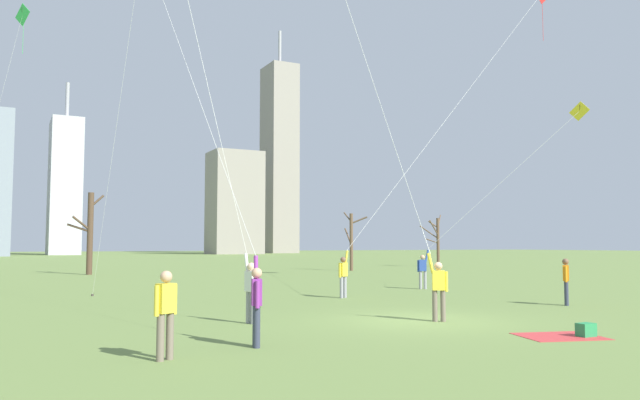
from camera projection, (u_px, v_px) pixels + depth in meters
ground_plane at (419, 321)px, 17.03m from camera, size 400.00×400.00×0.00m
kite_flyer_foreground_left_yellow at (439, 253)px, 29.23m from camera, size 6.19×5.01×8.69m
kite_flyer_midfield_left_orange at (214, 124)px, 17.79m from camera, size 2.78×6.37×18.76m
kite_flyer_foreground_right_red at (413, 176)px, 27.09m from camera, size 15.28×2.81×17.03m
kite_flyer_midfield_right_teal at (215, 170)px, 15.63m from camera, size 0.50×16.59×17.25m
kite_flyer_midfield_center_purple at (395, 155)px, 17.64m from camera, size 4.80×5.84×22.31m
bystander_strolling_midfield at (166, 310)px, 11.24m from camera, size 0.46×0.33×1.62m
bystander_watching_nearby at (566, 279)px, 21.40m from camera, size 0.40×0.38×1.62m
distant_kite_drifting_right_green at (18, 33)px, 33.42m from camera, size 3.33×3.73×15.14m
picnic_spot at (575, 333)px, 14.07m from camera, size 2.12×1.85×0.31m
bare_tree_leftmost at (437, 239)px, 59.81m from camera, size 2.73×1.83×5.11m
bare_tree_center at (90, 232)px, 43.68m from camera, size 2.45×0.77×5.81m
bare_tree_right_of_center at (351, 239)px, 50.44m from camera, size 1.34×2.24×4.82m
skyline_short_annex at (235, 203)px, 144.05m from camera, size 11.48×9.82×23.84m
skyline_tall_tower at (279, 159)px, 162.00m from camera, size 7.32×9.69×59.07m
skyline_mid_tower_left at (65, 187)px, 132.98m from camera, size 6.35×11.25×37.46m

